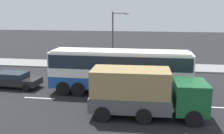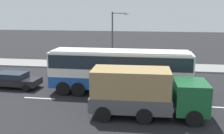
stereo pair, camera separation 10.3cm
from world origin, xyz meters
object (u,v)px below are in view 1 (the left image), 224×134
at_px(coach_bus, 120,67).
at_px(street_lamp, 115,36).
at_px(car_black_sedan, 14,79).
at_px(pedestrian_near_curb, 93,58).
at_px(cargo_truck, 144,92).

xyz_separation_m(coach_bus, street_lamp, (-1.62, 8.50, 1.60)).
height_order(car_black_sedan, street_lamp, street_lamp).
relative_size(car_black_sedan, pedestrian_near_curb, 3.00).
bearing_deg(pedestrian_near_curb, car_black_sedan, 24.80).
bearing_deg(street_lamp, pedestrian_near_curb, 159.20).
bearing_deg(cargo_truck, street_lamp, 104.26).
height_order(coach_bus, cargo_truck, coach_bus).
relative_size(cargo_truck, car_black_sedan, 1.57).
distance_m(cargo_truck, car_black_sedan, 12.11).
bearing_deg(cargo_truck, car_black_sedan, 156.25).
xyz_separation_m(car_black_sedan, street_lamp, (7.54, 8.26, 3.02)).
relative_size(coach_bus, pedestrian_near_curb, 7.24).
distance_m(coach_bus, cargo_truck, 4.80).
bearing_deg(car_black_sedan, street_lamp, 50.85).
height_order(coach_bus, street_lamp, street_lamp).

